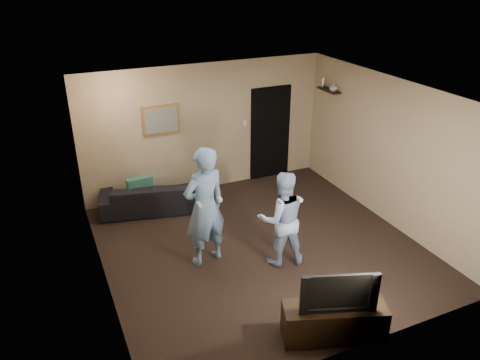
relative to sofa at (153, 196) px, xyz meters
name	(u,v)px	position (x,y,z in m)	size (l,w,h in m)	color
ground	(260,246)	(1.28, -1.98, -0.29)	(5.00, 5.00, 0.00)	black
ceiling	(263,94)	(1.28, -1.98, 2.31)	(5.00, 5.00, 0.04)	silver
wall_back	(206,128)	(1.28, 0.52, 1.01)	(5.00, 0.04, 2.60)	tan
wall_front	(361,262)	(1.28, -4.48, 1.01)	(5.00, 0.04, 2.60)	tan
wall_left	(97,208)	(-1.22, -1.98, 1.01)	(0.04, 5.00, 2.60)	tan
wall_right	(389,152)	(3.78, -1.98, 1.01)	(0.04, 5.00, 2.60)	tan
sofa	(153,196)	(0.00, 0.00, 0.00)	(1.97, 0.77, 0.57)	black
throw_pillow	(140,189)	(-0.23, 0.00, 0.19)	(0.48, 0.15, 0.48)	#1A4F47
painting_frame	(161,120)	(0.38, 0.49, 1.31)	(0.72, 0.05, 0.57)	olive
painting_canvas	(161,120)	(0.38, 0.46, 1.31)	(0.62, 0.01, 0.47)	slate
doorway	(270,133)	(2.73, 0.49, 0.71)	(0.90, 0.06, 2.00)	black
light_switch	(245,123)	(2.13, 0.49, 1.01)	(0.08, 0.02, 0.12)	silver
wall_shelf	(329,90)	(3.67, -0.18, 1.70)	(0.20, 0.60, 0.03)	black
shelf_vase	(334,87)	(3.67, -0.34, 1.80)	(0.16, 0.16, 0.17)	#A7A7AB
shelf_figurine	(323,83)	(3.67, 0.04, 1.81)	(0.06, 0.06, 0.18)	silver
tv_console	(334,321)	(1.21, -4.22, -0.04)	(1.29, 0.41, 0.46)	black
television	(337,289)	(1.21, -4.22, 0.47)	(0.95, 0.12, 0.55)	black
wii_player_left	(205,207)	(0.33, -1.99, 0.68)	(0.79, 0.60, 1.93)	#6A91B9
wii_player_right	(282,219)	(1.39, -2.49, 0.49)	(0.86, 0.74, 1.55)	#9CBBE3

